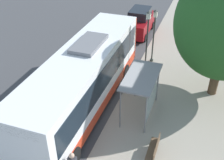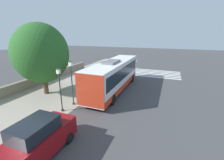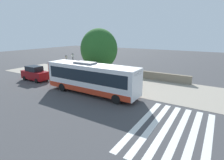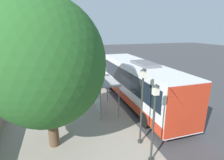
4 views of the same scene
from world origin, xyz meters
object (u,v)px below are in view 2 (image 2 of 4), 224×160
bench (91,78)px  parked_car_behind_bus (38,140)px  street_lamp_near (72,79)px  bus_shelter (88,72)px  shade_tree (41,54)px  pedestrian (115,72)px  street_lamp_far (60,86)px  bus (114,75)px

bench → parked_car_behind_bus: 14.08m
street_lamp_near → parked_car_behind_bus: street_lamp_near is taller
bus_shelter → bench: 3.46m
bench → shade_tree: (-2.33, -6.17, 4.05)m
pedestrian → street_lamp_near: street_lamp_near is taller
street_lamp_near → street_lamp_far: bearing=-95.9°
bench → parked_car_behind_bus: (4.22, -13.42, 0.57)m
shade_tree → parked_car_behind_bus: (6.55, -7.24, -3.48)m
bench → street_lamp_far: bearing=-76.9°
street_lamp_near → bench: bearing=106.6°
bus_shelter → bus: bearing=7.1°
shade_tree → bus: bearing=28.9°
pedestrian → shade_tree: size_ratio=0.22×
bus_shelter → parked_car_behind_bus: (2.96, -10.60, -0.99)m
bus_shelter → bench: bus_shelter is taller
pedestrian → shade_tree: bearing=-121.0°
bus_shelter → street_lamp_near: size_ratio=0.75×
street_lamp_far → bench: bearing=103.1°
bus_shelter → parked_car_behind_bus: 11.05m
street_lamp_near → street_lamp_far: (-0.15, -1.45, -0.21)m
bus_shelter → pedestrian: bus_shelter is taller
pedestrian → parked_car_behind_bus: size_ratio=0.38×
bus → bench: 5.29m
bench → street_lamp_far: size_ratio=0.38×
street_lamp_near → shade_tree: shade_tree is taller
bus → bench: (-4.48, 2.41, -1.45)m
bus → street_lamp_far: (-2.42, -6.44, 0.41)m
street_lamp_near → parked_car_behind_bus: size_ratio=0.96×
bus → parked_car_behind_bus: (-0.26, -11.00, -0.87)m
street_lamp_near → street_lamp_far: 1.47m
pedestrian → shade_tree: 10.67m
street_lamp_far → parked_car_behind_bus: size_ratio=0.88×
bench → parked_car_behind_bus: bearing=-72.5°
bus_shelter → shade_tree: shade_tree is taller
pedestrian → street_lamp_far: bearing=-94.1°
bench → street_lamp_far: street_lamp_far is taller
bus_shelter → bench: size_ratio=2.15×
bench → bus: bearing=-28.3°
street_lamp_far → shade_tree: shade_tree is taller
bus_shelter → pedestrian: size_ratio=1.92×
street_lamp_far → parked_car_behind_bus: 5.21m
pedestrian → parked_car_behind_bus: 15.93m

